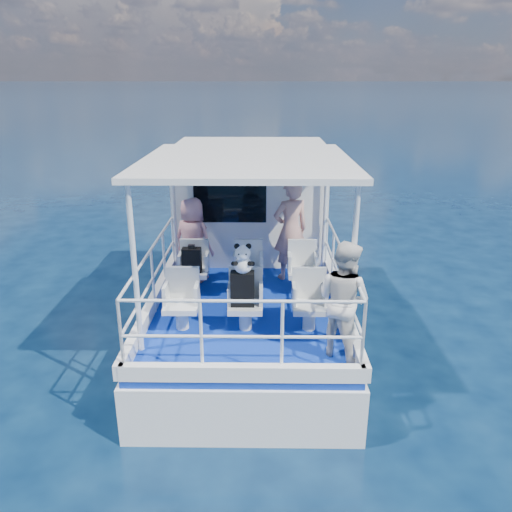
{
  "coord_description": "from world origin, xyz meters",
  "views": [
    {
      "loc": [
        0.24,
        -7.45,
        4.26
      ],
      "look_at": [
        0.14,
        -0.4,
        1.75
      ],
      "focal_mm": 35.0,
      "sensor_mm": 36.0,
      "label": 1
    }
  ],
  "objects": [
    {
      "name": "seat_port_aft",
      "position": [
        -0.9,
        -1.1,
        1.09
      ],
      "size": [
        0.48,
        0.46,
        0.38
      ],
      "primitive_type": "cube",
      "color": "silver",
      "rests_on": "deck"
    },
    {
      "name": "seat_stbd_fwd",
      "position": [
        0.9,
        0.2,
        1.09
      ],
      "size": [
        0.48,
        0.46,
        0.38
      ],
      "primitive_type": "cube",
      "color": "silver",
      "rests_on": "deck"
    },
    {
      "name": "panda",
      "position": [
        -0.03,
        -1.15,
        1.98
      ],
      "size": [
        0.27,
        0.22,
        0.41
      ],
      "primitive_type": null,
      "color": "white",
      "rests_on": "backpack_center"
    },
    {
      "name": "ground",
      "position": [
        0.0,
        0.0,
        0.0
      ],
      "size": [
        2000.0,
        2000.0,
        0.0
      ],
      "primitive_type": "plane",
      "color": "black",
      "rests_on": "ground"
    },
    {
      "name": "passenger_port_fwd",
      "position": [
        -0.97,
        0.73,
        1.64
      ],
      "size": [
        0.66,
        0.58,
        1.47
      ],
      "primitive_type": "imported",
      "rotation": [
        0.0,
        0.0,
        2.72
      ],
      "color": "pink",
      "rests_on": "deck"
    },
    {
      "name": "canopy",
      "position": [
        0.0,
        -0.2,
        3.14
      ],
      "size": [
        3.0,
        3.2,
        0.08
      ],
      "primitive_type": "cube",
      "color": "white",
      "rests_on": "cabin"
    },
    {
      "name": "passenger_stbd_aft",
      "position": [
        1.25,
        -1.77,
        1.66
      ],
      "size": [
        0.93,
        0.93,
        1.52
      ],
      "primitive_type": "imported",
      "rotation": [
        0.0,
        0.0,
        2.37
      ],
      "color": "silver",
      "rests_on": "deck"
    },
    {
      "name": "cabin",
      "position": [
        0.0,
        2.3,
        2.0
      ],
      "size": [
        2.85,
        2.0,
        2.2
      ],
      "primitive_type": "cube",
      "color": "white",
      "rests_on": "deck"
    },
    {
      "name": "hull",
      "position": [
        0.0,
        1.0,
        0.0
      ],
      "size": [
        3.0,
        7.0,
        1.6
      ],
      "primitive_type": "cube",
      "color": "white",
      "rests_on": "ground"
    },
    {
      "name": "backpack_center",
      "position": [
        -0.04,
        -1.13,
        1.53
      ],
      "size": [
        0.33,
        0.18,
        0.49
      ],
      "primitive_type": "cube",
      "color": "black",
      "rests_on": "seat_center_aft"
    },
    {
      "name": "seat_center_aft",
      "position": [
        0.0,
        -1.1,
        1.09
      ],
      "size": [
        0.48,
        0.46,
        0.38
      ],
      "primitive_type": "cube",
      "color": "silver",
      "rests_on": "deck"
    },
    {
      "name": "passenger_stbd_fwd",
      "position": [
        0.72,
        0.85,
        1.78
      ],
      "size": [
        0.76,
        0.63,
        1.77
      ],
      "primitive_type": "imported",
      "rotation": [
        0.0,
        0.0,
        3.52
      ],
      "color": "tan",
      "rests_on": "deck"
    },
    {
      "name": "canopy_posts",
      "position": [
        0.0,
        -0.25,
        2.0
      ],
      "size": [
        2.77,
        2.97,
        2.2
      ],
      "color": "white",
      "rests_on": "deck"
    },
    {
      "name": "deck",
      "position": [
        0.0,
        1.0,
        0.85
      ],
      "size": [
        2.9,
        6.9,
        0.1
      ],
      "primitive_type": "cube",
      "color": "navy",
      "rests_on": "hull"
    },
    {
      "name": "seat_center_fwd",
      "position": [
        0.0,
        0.2,
        1.09
      ],
      "size": [
        0.48,
        0.46,
        0.38
      ],
      "primitive_type": "cube",
      "color": "silver",
      "rests_on": "deck"
    },
    {
      "name": "seat_stbd_aft",
      "position": [
        0.9,
        -1.1,
        1.09
      ],
      "size": [
        0.48,
        0.46,
        0.38
      ],
      "primitive_type": "cube",
      "color": "silver",
      "rests_on": "deck"
    },
    {
      "name": "compact_camera",
      "position": [
        -0.91,
        0.14,
        1.71
      ],
      "size": [
        0.1,
        0.06,
        0.06
      ],
      "primitive_type": "cube",
      "color": "black",
      "rests_on": "backpack_port"
    },
    {
      "name": "seat_port_fwd",
      "position": [
        -0.9,
        0.2,
        1.09
      ],
      "size": [
        0.48,
        0.46,
        0.38
      ],
      "primitive_type": "cube",
      "color": "silver",
      "rests_on": "deck"
    },
    {
      "name": "railings",
      "position": [
        0.0,
        -0.58,
        1.4
      ],
      "size": [
        2.84,
        3.59,
        1.0
      ],
      "primitive_type": null,
      "color": "white",
      "rests_on": "deck"
    },
    {
      "name": "backpack_port",
      "position": [
        -0.91,
        0.14,
        1.48
      ],
      "size": [
        0.31,
        0.17,
        0.4
      ],
      "primitive_type": "cube",
      "color": "black",
      "rests_on": "seat_port_fwd"
    }
  ]
}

